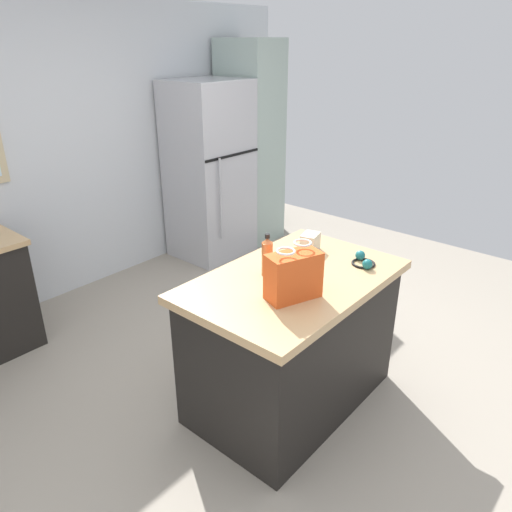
{
  "coord_description": "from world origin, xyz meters",
  "views": [
    {
      "loc": [
        -2.27,
        -1.68,
        2.21
      ],
      "look_at": [
        -0.15,
        0.13,
        0.96
      ],
      "focal_mm": 34.04,
      "sensor_mm": 36.0,
      "label": 1
    }
  ],
  "objects_px": {
    "small_box": "(310,242)",
    "bottle": "(267,257)",
    "refrigerator": "(210,172)",
    "shopping_bag": "(293,275)",
    "tall_cabinet": "(250,144)",
    "kitchen_island": "(292,340)",
    "ear_defenders": "(364,261)"
  },
  "relations": [
    {
      "from": "tall_cabinet",
      "to": "bottle",
      "type": "xyz_separation_m",
      "value": [
        -2.16,
        -2.01,
        -0.08
      ]
    },
    {
      "from": "kitchen_island",
      "to": "shopping_bag",
      "type": "bearing_deg",
      "value": -145.37
    },
    {
      "from": "tall_cabinet",
      "to": "shopping_bag",
      "type": "xyz_separation_m",
      "value": [
        -2.28,
        -2.3,
        -0.07
      ]
    },
    {
      "from": "refrigerator",
      "to": "bottle",
      "type": "distance_m",
      "value": 2.51
    },
    {
      "from": "refrigerator",
      "to": "small_box",
      "type": "relative_size",
      "value": 13.7
    },
    {
      "from": "tall_cabinet",
      "to": "ear_defenders",
      "type": "xyz_separation_m",
      "value": [
        -1.64,
        -2.38,
        -0.18
      ]
    },
    {
      "from": "refrigerator",
      "to": "ear_defenders",
      "type": "bearing_deg",
      "value": -112.4
    },
    {
      "from": "ear_defenders",
      "to": "tall_cabinet",
      "type": "bearing_deg",
      "value": 55.41
    },
    {
      "from": "tall_cabinet",
      "to": "bottle",
      "type": "relative_size",
      "value": 8.39
    },
    {
      "from": "ear_defenders",
      "to": "bottle",
      "type": "bearing_deg",
      "value": 144.44
    },
    {
      "from": "tall_cabinet",
      "to": "kitchen_island",
      "type": "bearing_deg",
      "value": -133.86
    },
    {
      "from": "tall_cabinet",
      "to": "ear_defenders",
      "type": "relative_size",
      "value": 10.53
    },
    {
      "from": "bottle",
      "to": "refrigerator",
      "type": "bearing_deg",
      "value": 53.42
    },
    {
      "from": "refrigerator",
      "to": "shopping_bag",
      "type": "relative_size",
      "value": 5.64
    },
    {
      "from": "tall_cabinet",
      "to": "shopping_bag",
      "type": "height_order",
      "value": "tall_cabinet"
    },
    {
      "from": "refrigerator",
      "to": "tall_cabinet",
      "type": "distance_m",
      "value": 0.69
    },
    {
      "from": "ear_defenders",
      "to": "small_box",
      "type": "bearing_deg",
      "value": 95.99
    },
    {
      "from": "bottle",
      "to": "ear_defenders",
      "type": "height_order",
      "value": "bottle"
    },
    {
      "from": "small_box",
      "to": "bottle",
      "type": "height_order",
      "value": "bottle"
    },
    {
      "from": "tall_cabinet",
      "to": "shopping_bag",
      "type": "distance_m",
      "value": 3.24
    },
    {
      "from": "refrigerator",
      "to": "tall_cabinet",
      "type": "height_order",
      "value": "tall_cabinet"
    },
    {
      "from": "bottle",
      "to": "ear_defenders",
      "type": "distance_m",
      "value": 0.64
    },
    {
      "from": "kitchen_island",
      "to": "shopping_bag",
      "type": "height_order",
      "value": "shopping_bag"
    },
    {
      "from": "refrigerator",
      "to": "tall_cabinet",
      "type": "relative_size",
      "value": 0.83
    },
    {
      "from": "refrigerator",
      "to": "ear_defenders",
      "type": "height_order",
      "value": "refrigerator"
    },
    {
      "from": "refrigerator",
      "to": "bottle",
      "type": "height_order",
      "value": "refrigerator"
    },
    {
      "from": "kitchen_island",
      "to": "ear_defenders",
      "type": "relative_size",
      "value": 6.44
    },
    {
      "from": "refrigerator",
      "to": "small_box",
      "type": "xyz_separation_m",
      "value": [
        -1.02,
        -2.0,
        0.05
      ]
    },
    {
      "from": "shopping_bag",
      "to": "small_box",
      "type": "distance_m",
      "value": 0.67
    },
    {
      "from": "small_box",
      "to": "bottle",
      "type": "bearing_deg",
      "value": -178.13
    },
    {
      "from": "refrigerator",
      "to": "shopping_bag",
      "type": "distance_m",
      "value": 2.81
    },
    {
      "from": "kitchen_island",
      "to": "shopping_bag",
      "type": "relative_size",
      "value": 4.15
    }
  ]
}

